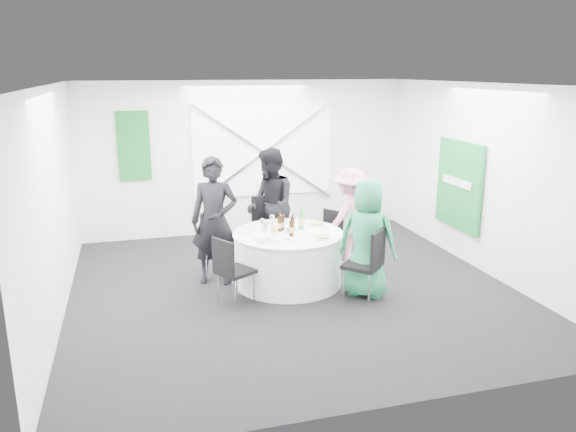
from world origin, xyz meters
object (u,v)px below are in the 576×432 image
object	(u,v)px
banquet_table	(288,258)
chair_back_left	(216,239)
person_woman_green	(367,238)
person_man_back_left	(215,221)
person_woman_pink	(350,217)
green_water_bottle	(301,220)
person_man_back	(270,206)
chair_front_right	(369,259)
chair_back_right	(329,233)
chair_back	(267,223)
clear_water_bottle	(274,228)
chair_front_left	(230,266)

from	to	relation	value
banquet_table	chair_back_left	distance (m)	1.09
banquet_table	person_woman_green	xyz separation A→B (m)	(0.90, -0.70, 0.43)
banquet_table	chair_back_left	world-z (taller)	chair_back_left
banquet_table	person_man_back_left	distance (m)	1.17
person_woman_pink	green_water_bottle	size ratio (longest dim) A/B	4.65
person_man_back_left	person_woman_pink	bearing A→B (deg)	23.48
person_woman_pink	person_man_back	bearing A→B (deg)	-48.03
banquet_table	person_man_back	distance (m)	1.15
green_water_bottle	chair_front_right	bearing A→B (deg)	-58.58
chair_back_right	person_man_back	xyz separation A→B (m)	(-0.86, 0.38, 0.42)
chair_back_left	chair_back_right	size ratio (longest dim) A/B	1.21
chair_back_left	person_woman_pink	distance (m)	2.11
person_man_back_left	person_woman_green	world-z (taller)	person_man_back_left
chair_back_left	chair_back	bearing A→B (deg)	-29.78
chair_back	banquet_table	bearing A→B (deg)	-90.00
person_man_back_left	clear_water_bottle	size ratio (longest dim) A/B	6.32
chair_front_left	person_man_back	bearing A→B (deg)	-61.27
chair_front_right	clear_water_bottle	world-z (taller)	clear_water_bottle
chair_front_left	person_man_back	xyz separation A→B (m)	(0.92, 1.58, 0.37)
person_man_back	chair_back	bearing A→B (deg)	-154.46
person_man_back	clear_water_bottle	bearing A→B (deg)	-11.79
banquet_table	person_woman_pink	world-z (taller)	person_woman_pink
chair_back_right	clear_water_bottle	xyz separation A→B (m)	(-1.09, -0.74, 0.38)
person_woman_pink	chair_back	bearing A→B (deg)	-50.30
banquet_table	clear_water_bottle	xyz separation A→B (m)	(-0.23, -0.10, 0.49)
green_water_bottle	chair_back_right	bearing A→B (deg)	39.59
person_man_back	person_woman_green	distance (m)	1.95
chair_back	green_water_bottle	world-z (taller)	green_water_bottle
chair_back_right	green_water_bottle	bearing A→B (deg)	-87.27
banquet_table	person_woman_pink	distance (m)	1.32
person_man_back	person_woman_pink	xyz separation A→B (m)	(1.15, -0.50, -0.14)
clear_water_bottle	person_man_back_left	bearing A→B (deg)	150.53
chair_back	chair_back_left	distance (m)	1.12
banquet_table	person_man_back	xyz separation A→B (m)	(-0.00, 1.02, 0.53)
banquet_table	chair_back	xyz separation A→B (m)	(-0.04, 1.09, 0.23)
chair_front_right	chair_front_left	bearing A→B (deg)	-54.46
banquet_table	chair_front_left	world-z (taller)	chair_front_left
chair_back_right	person_woman_green	bearing A→B (deg)	-34.94
chair_back	clear_water_bottle	bearing A→B (deg)	-101.30
person_man_back	green_water_bottle	world-z (taller)	person_man_back
person_woman_pink	person_woman_green	world-z (taller)	person_woman_green
person_man_back	green_water_bottle	size ratio (longest dim) A/B	5.49
chair_front_left	chair_back_left	bearing A→B (deg)	-29.12
person_woman_pink	chair_back_left	bearing A→B (deg)	-22.77
banquet_table	chair_back	distance (m)	1.12
person_man_back	clear_water_bottle	size ratio (longest dim) A/B	6.28
person_man_back	chair_front_left	bearing A→B (deg)	-30.48
banquet_table	clear_water_bottle	world-z (taller)	clear_water_bottle
chair_back_left	person_woman_green	distance (m)	2.20
person_man_back	clear_water_bottle	world-z (taller)	person_man_back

